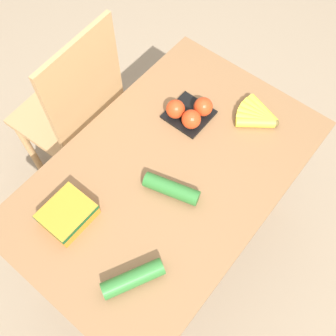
{
  "coord_description": "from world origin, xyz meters",
  "views": [
    {
      "loc": [
        -0.5,
        -0.41,
        1.96
      ],
      "look_at": [
        0.0,
        0.0,
        0.76
      ],
      "focal_mm": 42.0,
      "sensor_mm": 36.0,
      "label": 1
    }
  ],
  "objects_px": {
    "tomato_pack": "(190,112)",
    "carrot_bag": "(67,214)",
    "chair": "(76,113)",
    "cucumber_far": "(133,279)",
    "banana_bunch": "(258,116)",
    "cucumber_near": "(171,189)"
  },
  "relations": [
    {
      "from": "carrot_bag",
      "to": "cucumber_near",
      "type": "relative_size",
      "value": 0.8
    },
    {
      "from": "tomato_pack",
      "to": "carrot_bag",
      "type": "bearing_deg",
      "value": 173.67
    },
    {
      "from": "cucumber_far",
      "to": "banana_bunch",
      "type": "bearing_deg",
      "value": 2.78
    },
    {
      "from": "tomato_pack",
      "to": "cucumber_near",
      "type": "height_order",
      "value": "tomato_pack"
    },
    {
      "from": "carrot_bag",
      "to": "chair",
      "type": "bearing_deg",
      "value": 47.71
    },
    {
      "from": "carrot_bag",
      "to": "cucumber_near",
      "type": "distance_m",
      "value": 0.35
    },
    {
      "from": "tomato_pack",
      "to": "cucumber_near",
      "type": "distance_m",
      "value": 0.32
    },
    {
      "from": "chair",
      "to": "tomato_pack",
      "type": "bearing_deg",
      "value": 105.14
    },
    {
      "from": "tomato_pack",
      "to": "cucumber_near",
      "type": "xyz_separation_m",
      "value": [
        -0.28,
        -0.14,
        -0.01
      ]
    },
    {
      "from": "cucumber_far",
      "to": "cucumber_near",
      "type": "bearing_deg",
      "value": 17.7
    },
    {
      "from": "chair",
      "to": "banana_bunch",
      "type": "xyz_separation_m",
      "value": [
        0.33,
        -0.71,
        0.24
      ]
    },
    {
      "from": "cucumber_near",
      "to": "carrot_bag",
      "type": "bearing_deg",
      "value": 144.42
    },
    {
      "from": "tomato_pack",
      "to": "banana_bunch",
      "type": "bearing_deg",
      "value": -51.56
    },
    {
      "from": "cucumber_near",
      "to": "cucumber_far",
      "type": "distance_m",
      "value": 0.32
    },
    {
      "from": "chair",
      "to": "banana_bunch",
      "type": "bearing_deg",
      "value": 111.65
    },
    {
      "from": "chair",
      "to": "cucumber_far",
      "type": "height_order",
      "value": "chair"
    },
    {
      "from": "carrot_bag",
      "to": "banana_bunch",
      "type": "bearing_deg",
      "value": -19.96
    },
    {
      "from": "carrot_bag",
      "to": "cucumber_near",
      "type": "xyz_separation_m",
      "value": [
        0.29,
        -0.2,
        -0.01
      ]
    },
    {
      "from": "tomato_pack",
      "to": "cucumber_far",
      "type": "bearing_deg",
      "value": -158.02
    },
    {
      "from": "cucumber_near",
      "to": "cucumber_far",
      "type": "height_order",
      "value": "same"
    },
    {
      "from": "tomato_pack",
      "to": "carrot_bag",
      "type": "xyz_separation_m",
      "value": [
        -0.57,
        0.06,
        -0.0
      ]
    },
    {
      "from": "cucumber_near",
      "to": "banana_bunch",
      "type": "bearing_deg",
      "value": -7.83
    }
  ]
}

